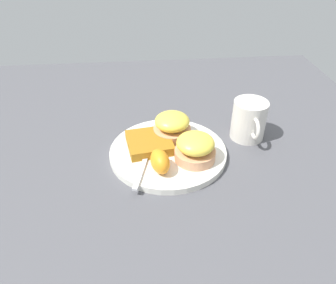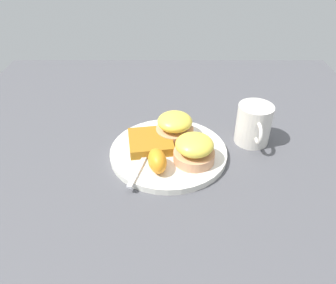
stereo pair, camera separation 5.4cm
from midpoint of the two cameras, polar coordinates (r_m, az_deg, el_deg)
ground_plane at (r=0.72m, az=-2.18°, el=-2.28°), size 1.10×1.10×0.00m
plate at (r=0.71m, az=-2.19°, el=-1.84°), size 0.25×0.25×0.01m
sandwich_benedict_left at (r=0.66m, az=2.44°, el=-1.11°), size 0.08×0.08×0.06m
sandwich_benedict_right at (r=0.73m, az=-1.40°, el=2.78°), size 0.08×0.08×0.06m
hashbrown_patty at (r=0.71m, az=-5.44°, el=-0.18°), size 0.11×0.11×0.02m
orange_wedge at (r=0.64m, az=-3.84°, el=-3.45°), size 0.07×0.05×0.04m
fork at (r=0.71m, az=-5.49°, el=-1.13°), size 0.23×0.07×0.00m
cup at (r=0.76m, az=11.95°, el=3.70°), size 0.11×0.08×0.09m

